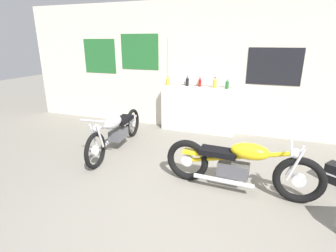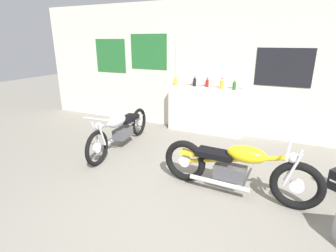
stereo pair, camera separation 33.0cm
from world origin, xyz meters
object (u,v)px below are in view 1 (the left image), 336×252
at_px(bottle_right_center, 215,83).
at_px(motorcycle_yellow, 239,164).
at_px(bottle_left_center, 187,81).
at_px(bottle_center, 200,82).
at_px(bottle_leftmost, 168,81).
at_px(motorcycle_silver, 116,130).
at_px(bottle_rightmost, 227,84).

xyz_separation_m(bottle_right_center, motorcycle_yellow, (0.77, -2.19, -0.73)).
distance_m(bottle_left_center, bottle_center, 0.28).
bearing_deg(bottle_leftmost, bottle_left_center, 5.08).
distance_m(bottle_right_center, motorcycle_yellow, 2.43).
distance_m(bottle_left_center, motorcycle_yellow, 2.74).
distance_m(bottle_right_center, motorcycle_silver, 2.26).
height_order(bottle_leftmost, bottle_center, bottle_center).
height_order(bottle_left_center, bottle_rightmost, bottle_left_center).
height_order(bottle_right_center, motorcycle_yellow, bottle_right_center).
height_order(bottle_center, motorcycle_yellow, bottle_center).
bearing_deg(bottle_left_center, bottle_center, 3.44).
height_order(bottle_rightmost, motorcycle_silver, bottle_rightmost).
distance_m(bottle_leftmost, bottle_rightmost, 1.31).
bearing_deg(bottle_center, motorcycle_silver, -126.86).
height_order(bottle_left_center, bottle_right_center, bottle_right_center).
distance_m(bottle_left_center, motorcycle_silver, 1.95).
bearing_deg(bottle_rightmost, bottle_center, 171.81).
bearing_deg(bottle_center, bottle_rightmost, -8.19).
height_order(bottle_center, bottle_right_center, bottle_right_center).
distance_m(bottle_center, motorcycle_silver, 2.11).
height_order(motorcycle_silver, motorcycle_yellow, motorcycle_yellow).
xyz_separation_m(bottle_center, bottle_right_center, (0.34, -0.09, 0.01)).
relative_size(bottle_right_center, bottle_rightmost, 1.12).
height_order(bottle_left_center, motorcycle_yellow, bottle_left_center).
distance_m(motorcycle_silver, motorcycle_yellow, 2.39).
height_order(bottle_left_center, motorcycle_silver, bottle_left_center).
bearing_deg(motorcycle_yellow, bottle_rightmost, 103.13).
height_order(bottle_center, motorcycle_silver, bottle_center).
relative_size(bottle_leftmost, motorcycle_yellow, 0.10).
bearing_deg(bottle_center, bottle_leftmost, -175.56).
bearing_deg(motorcycle_yellow, motorcycle_silver, 163.33).
relative_size(bottle_left_center, bottle_rightmost, 1.08).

